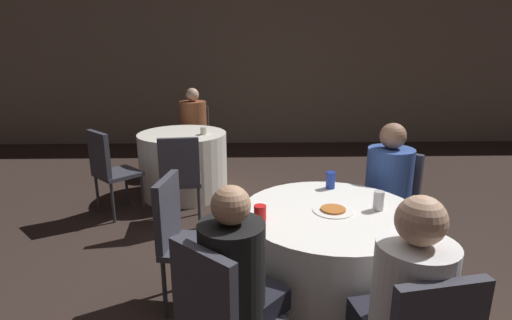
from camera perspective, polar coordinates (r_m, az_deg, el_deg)
name	(u,v)px	position (r m, az deg, el deg)	size (l,w,h in m)	color
ground_plane	(299,314)	(2.91, 6.20, -20.97)	(16.00, 16.00, 0.00)	#332621
wall_back	(265,66)	(7.32, 1.30, 13.27)	(16.00, 0.06, 2.80)	gray
table_near	(329,265)	(2.72, 10.32, -14.52)	(1.13, 1.13, 0.75)	white
table_far	(184,164)	(4.89, -10.31, -0.53)	(1.04, 1.04, 0.75)	white
chair_near_northeast	(391,197)	(3.45, 18.79, -5.06)	(0.56, 0.56, 0.93)	#383842
chair_near_southwest	(218,315)	(1.97, -5.40, -21.17)	(0.57, 0.57, 0.93)	#383842
chair_near_west	(181,231)	(2.75, -10.64, -9.95)	(0.46, 0.46, 0.93)	#383842
chair_far_south	(180,173)	(3.94, -10.78, -1.86)	(0.45, 0.45, 0.93)	#383842
chair_far_north	(195,133)	(5.74, -8.71, 3.84)	(0.41, 0.42, 0.93)	#383842
chair_far_southwest	(109,166)	(4.39, -20.32, -0.77)	(0.57, 0.57, 0.93)	#383842
person_white_shirt	(399,315)	(1.99, 19.77, -20.11)	(0.36, 0.50, 1.19)	black
person_blue_shirt	(384,196)	(3.29, 17.82, -4.97)	(0.48, 0.49, 1.18)	black
person_floral_shirt	(193,131)	(5.58, -8.99, 4.14)	(0.36, 0.52, 1.20)	#33384C
person_black_shirt	(244,294)	(2.06, -1.78, -18.57)	(0.45, 0.45, 1.16)	black
pizza_plate_near	(333,210)	(2.55, 10.97, -7.02)	(0.25, 0.25, 0.02)	white
soda_can_blue	(331,180)	(2.92, 10.60, -2.84)	(0.07, 0.07, 0.12)	#1E38A5
soda_can_silver	(379,201)	(2.62, 17.11, -5.57)	(0.07, 0.07, 0.12)	silver
cup_near	(260,213)	(2.35, 0.58, -7.64)	(0.07, 0.07, 0.10)	red
cup_far	(204,131)	(4.68, -7.50, 4.16)	(0.07, 0.07, 0.09)	silver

